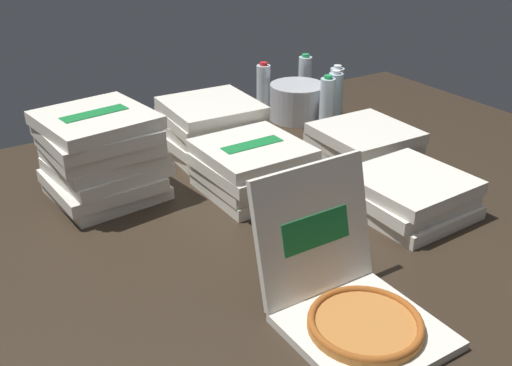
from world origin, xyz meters
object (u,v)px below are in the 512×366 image
(open_pizza_box, at_px, (349,298))
(ice_bucket, at_px, (297,102))
(pizza_stack_left_mid, at_px, (253,168))
(pizza_stack_right_mid, at_px, (409,194))
(water_bottle_3, at_px, (335,98))
(water_bottle_0, at_px, (263,89))
(water_bottle_1, at_px, (336,92))
(water_bottle_2, at_px, (327,103))
(pizza_stack_center_far, at_px, (211,128))
(pizza_stack_right_far, at_px, (364,143))
(pizza_stack_left_far, at_px, (102,156))
(water_bottle_4, at_px, (305,79))

(open_pizza_box, relative_size, ice_bucket, 1.72)
(pizza_stack_left_mid, xyz_separation_m, pizza_stack_right_mid, (0.36, -0.42, -0.02))
(open_pizza_box, xyz_separation_m, water_bottle_3, (0.90, 1.16, 0.04))
(water_bottle_0, relative_size, water_bottle_1, 1.00)
(open_pizza_box, distance_m, water_bottle_2, 1.39)
(pizza_stack_center_far, xyz_separation_m, water_bottle_3, (0.67, 0.02, 0.01))
(pizza_stack_center_far, distance_m, water_bottle_3, 0.67)
(open_pizza_box, distance_m, ice_bucket, 1.51)
(open_pizza_box, bearing_deg, ice_bucket, 58.96)
(pizza_stack_right_mid, bearing_deg, open_pizza_box, -148.52)
(pizza_stack_right_mid, xyz_separation_m, water_bottle_2, (0.26, 0.78, 0.05))
(pizza_stack_right_far, height_order, pizza_stack_center_far, pizza_stack_center_far)
(ice_bucket, distance_m, water_bottle_2, 0.18)
(open_pizza_box, bearing_deg, water_bottle_1, 51.93)
(pizza_stack_left_far, height_order, water_bottle_4, pizza_stack_left_far)
(water_bottle_0, bearing_deg, ice_bucket, -63.11)
(pizza_stack_center_far, bearing_deg, water_bottle_0, 34.37)
(pizza_stack_right_mid, xyz_separation_m, water_bottle_3, (0.35, 0.82, 0.05))
(pizza_stack_right_mid, bearing_deg, pizza_stack_right_far, 67.08)
(water_bottle_0, height_order, water_bottle_2, same)
(pizza_stack_left_mid, bearing_deg, pizza_stack_right_mid, -49.84)
(pizza_stack_right_mid, distance_m, water_bottle_4, 1.21)
(water_bottle_1, relative_size, water_bottle_4, 1.00)
(pizza_stack_right_far, bearing_deg, pizza_stack_right_mid, -112.92)
(open_pizza_box, xyz_separation_m, water_bottle_0, (0.69, 1.46, 0.04))
(pizza_stack_left_mid, xyz_separation_m, pizza_stack_center_far, (0.04, 0.38, 0.02))
(pizza_stack_center_far, xyz_separation_m, water_bottle_1, (0.73, 0.08, 0.01))
(pizza_stack_right_far, bearing_deg, pizza_stack_center_far, 143.38)
(water_bottle_4, bearing_deg, water_bottle_0, -176.28)
(water_bottle_0, bearing_deg, water_bottle_4, 3.72)
(water_bottle_0, distance_m, water_bottle_4, 0.27)
(pizza_stack_left_mid, xyz_separation_m, water_bottle_2, (0.62, 0.36, 0.03))
(pizza_stack_left_far, distance_m, water_bottle_0, 1.07)
(pizza_stack_right_far, xyz_separation_m, water_bottle_3, (0.16, 0.39, 0.05))
(pizza_stack_left_mid, height_order, water_bottle_0, water_bottle_0)
(open_pizza_box, distance_m, pizza_stack_right_far, 1.06)
(water_bottle_2, bearing_deg, pizza_stack_right_mid, -108.72)
(pizza_stack_center_far, xyz_separation_m, water_bottle_0, (0.46, 0.32, 0.01))
(open_pizza_box, distance_m, pizza_stack_left_mid, 0.79)
(water_bottle_1, height_order, water_bottle_3, same)
(open_pizza_box, relative_size, water_bottle_0, 1.80)
(pizza_stack_left_far, height_order, water_bottle_2, pizza_stack_left_far)
(water_bottle_2, relative_size, water_bottle_4, 1.00)
(pizza_stack_left_far, bearing_deg, ice_bucket, 14.77)
(pizza_stack_center_far, bearing_deg, water_bottle_2, -2.33)
(water_bottle_0, bearing_deg, water_bottle_3, -55.50)
(water_bottle_0, distance_m, water_bottle_2, 0.36)
(open_pizza_box, xyz_separation_m, pizza_stack_right_far, (0.73, 0.77, -0.01))
(ice_bucket, bearing_deg, water_bottle_1, -20.40)
(pizza_stack_right_mid, relative_size, water_bottle_3, 1.52)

